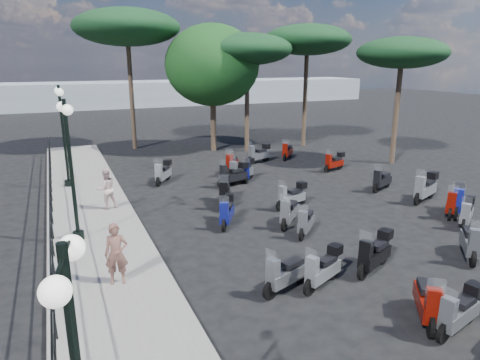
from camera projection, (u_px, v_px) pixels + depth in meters
name	position (u px, v px, depth m)	size (l,w,h in m)	color
ground	(302.00, 229.00, 14.61)	(120.00, 120.00, 0.00)	black
sidewalk	(95.00, 225.00, 14.74)	(3.00, 30.00, 0.15)	slate
railing	(51.00, 210.00, 13.84)	(0.04, 26.04, 1.10)	black
lamp_post_1	(70.00, 162.00, 12.75)	(0.43, 1.28, 4.36)	black
lamp_post_2	(63.00, 130.00, 18.48)	(0.35, 1.31, 4.43)	black
woman	(116.00, 254.00, 10.58)	(0.58, 0.38, 1.58)	brown
pedestrian_far	(106.00, 189.00, 16.03)	(0.75, 0.59, 1.55)	beige
scooter_1	(323.00, 269.00, 10.79)	(1.49, 0.85, 1.26)	black
scooter_2	(285.00, 275.00, 10.56)	(1.58, 0.78, 1.31)	black
scooter_3	(227.00, 212.00, 14.85)	(0.99, 1.43, 1.28)	black
scooter_4	(225.00, 192.00, 16.88)	(0.99, 1.68, 1.44)	black
scooter_5	(163.00, 173.00, 20.01)	(1.09, 1.42, 1.31)	black
scooter_7	(427.00, 302.00, 9.32)	(1.11, 1.43, 1.36)	black
scooter_8	(306.00, 223.00, 14.04)	(1.17, 1.14, 1.23)	black
scooter_9	(289.00, 213.00, 14.83)	(1.26, 1.23, 1.32)	black
scooter_10	(233.00, 175.00, 19.53)	(1.68, 0.71, 1.36)	black
scooter_11	(246.00, 172.00, 20.42)	(0.79, 1.42, 1.21)	black
scooter_12	(459.00, 312.00, 8.95)	(1.55, 0.65, 1.26)	black
scooter_13	(470.00, 243.00, 12.35)	(1.24, 1.36, 1.38)	black
scooter_14	(375.00, 254.00, 11.56)	(1.60, 0.92, 1.36)	black
scooter_15	(292.00, 197.00, 16.59)	(1.54, 0.68, 1.25)	black
scooter_16	(241.00, 171.00, 20.16)	(1.62, 0.99, 1.40)	black
scooter_17	(232.00, 165.00, 21.46)	(1.13, 1.60, 1.47)	black
scooter_20	(451.00, 204.00, 15.77)	(1.37, 1.11, 1.32)	black
scooter_21	(458.00, 200.00, 15.84)	(1.57, 1.30, 1.48)	black
scooter_22	(382.00, 181.00, 18.88)	(1.51, 0.83, 1.28)	black
scooter_23	(259.00, 154.00, 23.93)	(1.64, 0.78, 1.35)	black
scooter_26	(467.00, 213.00, 14.81)	(1.34, 0.95, 1.21)	black
scooter_27	(425.00, 188.00, 17.36)	(1.76, 0.95, 1.48)	black
scooter_28	(334.00, 162.00, 22.24)	(1.48, 0.69, 1.21)	black
scooter_29	(287.00, 152.00, 24.92)	(1.19, 1.22, 1.28)	black
broadleaf_tree	(212.00, 65.00, 26.14)	(5.81, 5.81, 7.76)	#38281E
pine_0	(247.00, 49.00, 25.60)	(5.45, 5.45, 7.19)	#38281E
pine_1	(307.00, 40.00, 27.22)	(5.59, 5.59, 7.83)	#38281E
pine_2	(127.00, 28.00, 26.02)	(6.48, 6.48, 8.66)	#38281E
pine_3	(402.00, 53.00, 22.53)	(4.73, 4.73, 6.80)	#38281E
distant_hills	(115.00, 94.00, 53.95)	(70.00, 8.00, 3.00)	gray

